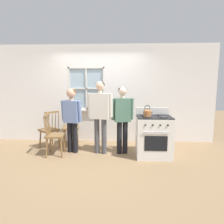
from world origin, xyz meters
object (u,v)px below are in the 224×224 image
at_px(person_adult_right, 122,114).
at_px(potted_plant, 89,107).
at_px(chair_near_wall, 50,130).
at_px(person_elderly_left, 72,114).
at_px(kettle, 147,113).
at_px(chair_by_window, 54,136).
at_px(person_teen_center, 100,110).
at_px(chair_center_cluster, 71,128).
at_px(stove, 154,136).

bearing_deg(person_adult_right, potted_plant, 124.34).
xyz_separation_m(chair_near_wall, person_elderly_left, (0.67, -0.31, 0.48)).
bearing_deg(potted_plant, person_elderly_left, -105.78).
distance_m(kettle, potted_plant, 1.90).
relative_size(chair_by_window, kettle, 3.89).
height_order(chair_near_wall, person_elderly_left, person_elderly_left).
distance_m(chair_by_window, person_teen_center, 1.21).
distance_m(person_elderly_left, kettle, 1.75).
distance_m(chair_by_window, person_elderly_left, 0.64).
relative_size(person_teen_center, person_adult_right, 1.08).
relative_size(chair_by_window, chair_center_cluster, 1.00).
bearing_deg(potted_plant, kettle, -39.74).
bearing_deg(stove, kettle, -142.69).
bearing_deg(person_elderly_left, chair_near_wall, 167.84).
height_order(chair_center_cluster, person_teen_center, person_teen_center).
bearing_deg(kettle, chair_by_window, 177.46).
bearing_deg(chair_near_wall, person_elderly_left, 104.79).
bearing_deg(stove, potted_plant, 146.44).
relative_size(chair_center_cluster, person_teen_center, 0.57).
xyz_separation_m(chair_near_wall, stove, (2.56, -0.48, 0.02)).
height_order(chair_near_wall, stove, stove).
bearing_deg(person_teen_center, chair_center_cluster, 158.03).
height_order(kettle, potted_plant, kettle).
bearing_deg(person_adult_right, chair_center_cluster, 145.49).
relative_size(chair_by_window, person_teen_center, 0.57).
xyz_separation_m(chair_near_wall, person_adult_right, (1.86, -0.32, 0.48)).
distance_m(person_elderly_left, potted_plant, 0.95).
relative_size(person_elderly_left, person_teen_center, 0.90).
relative_size(person_elderly_left, kettle, 6.19).
xyz_separation_m(chair_by_window, kettle, (2.09, -0.09, 0.57)).
distance_m(person_teen_center, stove, 1.35).
relative_size(chair_near_wall, chair_center_cluster, 1.00).
bearing_deg(kettle, stove, 37.31).
height_order(chair_near_wall, person_adult_right, person_adult_right).
bearing_deg(person_teen_center, kettle, -0.54).
bearing_deg(chair_center_cluster, potted_plant, 24.10).
xyz_separation_m(person_teen_center, kettle, (1.05, -0.27, -0.01)).
bearing_deg(person_teen_center, person_elderly_left, -168.73).
bearing_deg(potted_plant, chair_center_cluster, -144.99).
height_order(person_teen_center, potted_plant, person_teen_center).
bearing_deg(kettle, chair_near_wall, 165.63).
xyz_separation_m(chair_by_window, person_elderly_left, (0.37, 0.21, 0.48)).
bearing_deg(person_elderly_left, potted_plant, 87.06).
xyz_separation_m(person_adult_right, stove, (0.71, -0.16, -0.47)).
height_order(chair_by_window, chair_near_wall, same).
bearing_deg(chair_center_cluster, person_teen_center, -46.78).
bearing_deg(chair_by_window, kettle, -98.96).
height_order(person_elderly_left, stove, person_elderly_left).
height_order(chair_near_wall, kettle, kettle).
xyz_separation_m(person_elderly_left, person_adult_right, (1.19, -0.01, 0.00)).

